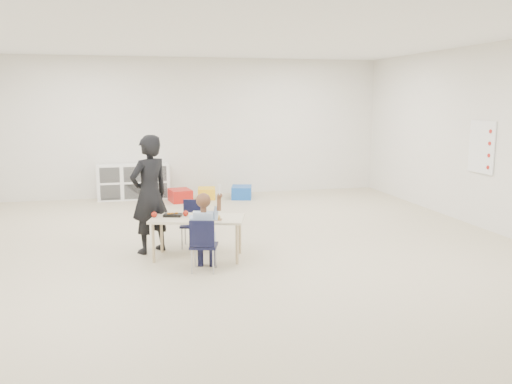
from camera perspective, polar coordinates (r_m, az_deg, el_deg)
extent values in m
plane|color=#BAAF8F|center=(7.05, -2.23, -6.51)|extent=(9.00, 9.00, 0.00)
plane|color=white|center=(6.82, -2.39, 16.69)|extent=(9.00, 9.00, 0.00)
cube|color=white|center=(11.23, -6.81, 6.78)|extent=(8.00, 0.02, 2.80)
cube|color=white|center=(2.58, 17.58, -3.73)|extent=(8.00, 0.02, 2.80)
cube|color=white|center=(8.53, 25.20, 4.97)|extent=(0.02, 9.00, 2.80)
cube|color=beige|center=(6.78, -6.18, -2.80)|extent=(1.26, 0.87, 0.03)
cube|color=black|center=(6.84, -5.54, -2.42)|extent=(0.26, 0.22, 0.03)
cube|color=black|center=(6.88, -8.76, -2.41)|extent=(0.26, 0.22, 0.03)
cube|color=white|center=(6.65, -6.34, -2.49)|extent=(0.09, 0.09, 0.10)
ellipsoid|color=#D9B059|center=(6.62, -4.14, -2.65)|extent=(0.09, 0.09, 0.07)
sphere|color=#9E1C0E|center=(6.86, -7.42, -2.24)|extent=(0.07, 0.07, 0.07)
sphere|color=#9E1C0E|center=(6.85, -10.67, -2.34)|extent=(0.07, 0.07, 0.07)
cube|color=white|center=(11.04, -12.76, 1.08)|extent=(1.40, 0.40, 0.70)
cube|color=white|center=(9.00, 22.66, 4.39)|extent=(0.02, 0.60, 0.80)
imported|color=black|center=(7.09, -11.15, -0.25)|extent=(0.67, 0.61, 1.53)
cube|color=#B31811|center=(10.63, -7.99, -0.37)|extent=(0.46, 0.55, 0.24)
cube|color=yellow|center=(10.89, -5.22, -0.13)|extent=(0.40, 0.48, 0.21)
cube|color=#1751B2|center=(10.88, -1.52, -0.02)|extent=(0.50, 0.58, 0.24)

